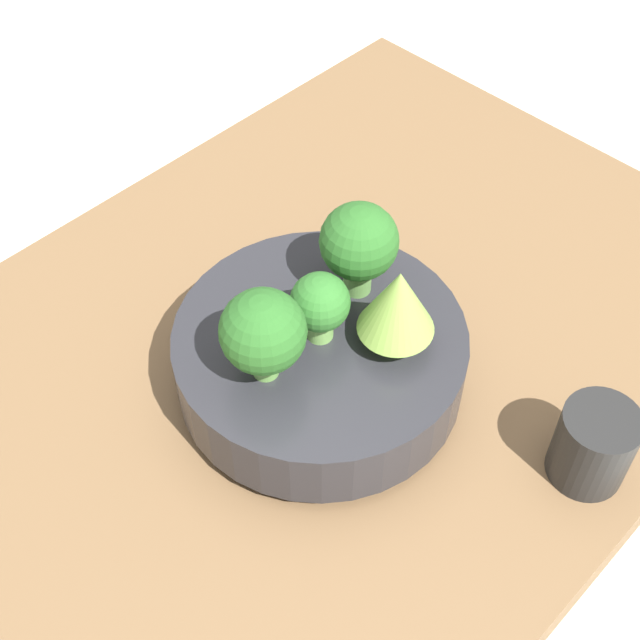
# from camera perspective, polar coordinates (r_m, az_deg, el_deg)

# --- Properties ---
(ground_plane) EXTENTS (6.00, 6.00, 0.00)m
(ground_plane) POSITION_cam_1_polar(r_m,az_deg,el_deg) (0.87, -3.27, -6.27)
(ground_plane) COLOR beige
(table) EXTENTS (1.04, 0.64, 0.05)m
(table) POSITION_cam_1_polar(r_m,az_deg,el_deg) (0.85, -3.34, -5.35)
(table) COLOR brown
(table) RESTS_ON ground_plane
(bowl) EXTENTS (0.26, 0.26, 0.08)m
(bowl) POSITION_cam_1_polar(r_m,az_deg,el_deg) (0.80, 0.00, -2.46)
(bowl) COLOR #28282D
(bowl) RESTS_ON table
(broccoli_floret_left) EXTENTS (0.07, 0.07, 0.09)m
(broccoli_floret_left) POSITION_cam_1_polar(r_m,az_deg,el_deg) (0.77, 2.51, 4.91)
(broccoli_floret_left) COLOR #609347
(broccoli_floret_left) RESTS_ON bowl
(broccoli_floret_center) EXTENTS (0.05, 0.05, 0.07)m
(broccoli_floret_center) POSITION_cam_1_polar(r_m,az_deg,el_deg) (0.74, 0.00, 1.02)
(broccoli_floret_center) COLOR #7AB256
(broccoli_floret_center) RESTS_ON bowl
(romanesco_piece_far) EXTENTS (0.07, 0.07, 0.09)m
(romanesco_piece_far) POSITION_cam_1_polar(r_m,az_deg,el_deg) (0.73, 5.00, 1.07)
(romanesco_piece_far) COLOR #7AB256
(romanesco_piece_far) RESTS_ON bowl
(broccoli_floret_right) EXTENTS (0.07, 0.07, 0.09)m
(broccoli_floret_right) POSITION_cam_1_polar(r_m,az_deg,el_deg) (0.71, -3.66, -0.81)
(broccoli_floret_right) COLOR #6BA34C
(broccoli_floret_right) RESTS_ON bowl
(cup) EXTENTS (0.07, 0.07, 0.08)m
(cup) POSITION_cam_1_polar(r_m,az_deg,el_deg) (0.79, 17.09, -7.67)
(cup) COLOR black
(cup) RESTS_ON table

